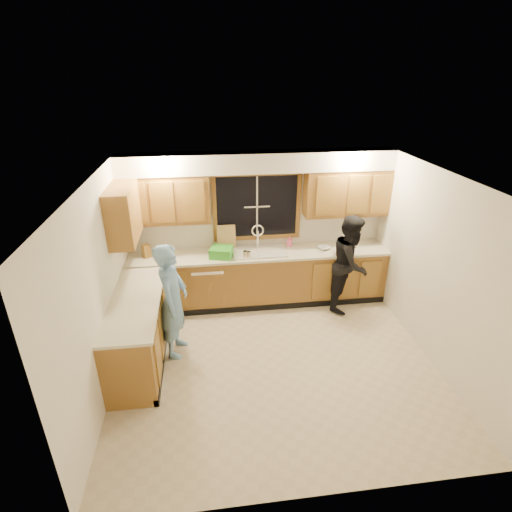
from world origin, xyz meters
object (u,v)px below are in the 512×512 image
(woman, at_px, (350,263))
(knife_block, at_px, (146,251))
(stove, at_px, (132,358))
(bowl, at_px, (324,248))
(dishwasher, at_px, (208,283))
(man, at_px, (173,301))
(sink, at_px, (259,255))
(soap_bottle, at_px, (290,241))
(dish_crate, at_px, (221,252))

(woman, relative_size, knife_block, 7.44)
(stove, height_order, bowl, bowl)
(dishwasher, xyz_separation_m, man, (-0.47, -1.16, 0.41))
(woman, distance_m, knife_block, 3.24)
(sink, relative_size, soap_bottle, 4.98)
(sink, height_order, bowl, sink)
(sink, bearing_deg, man, -138.44)
(sink, height_order, woman, woman)
(woman, height_order, soap_bottle, woman)
(knife_block, bearing_deg, woman, -45.42)
(sink, bearing_deg, dish_crate, -171.71)
(soap_bottle, height_order, bowl, soap_bottle)
(dishwasher, distance_m, dish_crate, 0.64)
(dishwasher, bearing_deg, soap_bottle, 8.27)
(sink, height_order, stove, sink)
(man, xyz_separation_m, dish_crate, (0.71, 1.08, 0.18))
(man, distance_m, woman, 2.88)
(sink, xyz_separation_m, man, (-1.32, -1.17, -0.05))
(stove, xyz_separation_m, dish_crate, (1.18, 1.74, 0.55))
(dishwasher, xyz_separation_m, woman, (2.28, -0.32, 0.39))
(stove, bearing_deg, woman, 24.74)
(woman, xyz_separation_m, bowl, (-0.36, 0.32, 0.15))
(dish_crate, bearing_deg, stove, -124.33)
(knife_block, distance_m, bowl, 2.86)
(dishwasher, xyz_separation_m, soap_bottle, (1.39, 0.20, 0.60))
(bowl, bearing_deg, woman, -41.41)
(man, bearing_deg, bowl, -54.72)
(stove, relative_size, knife_block, 4.21)
(dish_crate, bearing_deg, man, -123.15)
(woman, bearing_deg, dish_crate, 117.68)
(man, bearing_deg, woman, -63.51)
(knife_block, bearing_deg, sink, -40.07)
(man, bearing_deg, stove, 153.38)
(woman, xyz_separation_m, soap_bottle, (-0.89, 0.52, 0.21))
(soap_bottle, bearing_deg, man, -143.87)
(stove, bearing_deg, bowl, 32.13)
(man, height_order, dish_crate, man)
(stove, distance_m, soap_bottle, 3.14)
(man, bearing_deg, soap_bottle, -44.26)
(stove, xyz_separation_m, bowl, (2.87, 1.80, 0.49))
(dishwasher, xyz_separation_m, dish_crate, (0.23, -0.07, 0.59))
(dishwasher, xyz_separation_m, bowl, (1.92, -0.01, 0.53))
(sink, distance_m, dishwasher, 0.96)
(sink, height_order, man, man)
(knife_block, xyz_separation_m, bowl, (2.85, -0.06, -0.08))
(sink, bearing_deg, woman, -13.26)
(bowl, bearing_deg, stove, -147.87)
(soap_bottle, xyz_separation_m, bowl, (0.53, -0.21, -0.06))
(dish_crate, bearing_deg, dishwasher, 162.29)
(stove, relative_size, bowl, 4.64)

